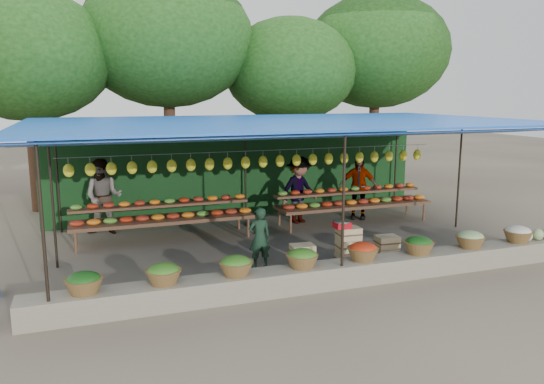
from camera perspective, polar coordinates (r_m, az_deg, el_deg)
name	(u,v)px	position (r m, az deg, el deg)	size (l,w,h in m)	color
ground	(283,244)	(12.18, 1.19, -5.66)	(60.00, 60.00, 0.00)	brown
stone_curb	(338,274)	(9.73, 7.08, -8.73)	(10.60, 0.55, 0.40)	slate
stall_canopy	(282,127)	(11.79, 1.10, 6.99)	(10.80, 6.60, 2.82)	black
produce_baskets	(333,255)	(9.57, 6.59, -6.75)	(8.98, 0.58, 0.34)	brown
netting_backdrop	(243,172)	(14.84, -3.17, 2.19)	(10.60, 0.06, 2.50)	#184017
tree_row	(230,53)	(17.69, -4.50, 14.72)	(16.51, 5.50, 7.12)	#3D2716
fruit_table_left	(163,214)	(12.70, -11.60, -2.38)	(4.21, 0.95, 0.93)	#4F321F
fruit_table_right	(353,200)	(14.26, 8.68, -0.88)	(4.21, 0.95, 0.93)	#4F321F
crate_counter	(347,250)	(10.81, 8.06, -6.16)	(2.37, 0.37, 0.77)	#9D8D59
weighing_scale	(342,224)	(10.61, 7.55, -3.43)	(0.33, 0.33, 0.35)	red
vendor_seated	(260,238)	(10.42, -1.35, -4.96)	(0.45, 0.29, 1.23)	#16311F
customer_left	(104,197)	(13.51, -17.65, -0.50)	(0.90, 0.70, 1.86)	slate
customer_mid	(299,190)	(14.04, 2.94, 0.22)	(1.15, 0.66, 1.78)	slate
customer_right	(358,187)	(14.68, 9.25, 0.53)	(1.03, 0.43, 1.77)	slate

